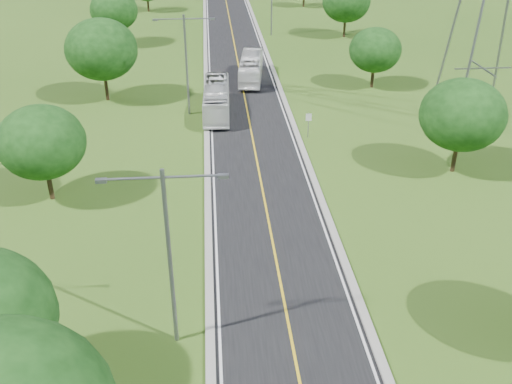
% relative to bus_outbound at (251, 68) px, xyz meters
% --- Properties ---
extents(ground, '(260.00, 260.00, 0.00)m').
position_rel_bus_outbound_xyz_m(ground, '(-1.19, 4.25, -1.51)').
color(ground, '#305217').
rests_on(ground, ground).
extents(road, '(8.00, 150.00, 0.06)m').
position_rel_bus_outbound_xyz_m(road, '(-1.19, 10.25, -1.48)').
color(road, black).
rests_on(road, ground).
extents(curb_left, '(0.50, 150.00, 0.22)m').
position_rel_bus_outbound_xyz_m(curb_left, '(-5.44, 10.25, -1.40)').
color(curb_left, gray).
rests_on(curb_left, ground).
extents(curb_right, '(0.50, 150.00, 0.22)m').
position_rel_bus_outbound_xyz_m(curb_right, '(3.06, 10.25, -1.40)').
color(curb_right, gray).
rests_on(curb_right, ground).
extents(speed_limit_sign, '(0.55, 0.09, 2.40)m').
position_rel_bus_outbound_xyz_m(speed_limit_sign, '(4.01, -17.76, 0.09)').
color(speed_limit_sign, slate).
rests_on(speed_limit_sign, ground).
extents(streetlight_near_left, '(5.90, 0.25, 10.00)m').
position_rel_bus_outbound_xyz_m(streetlight_near_left, '(-7.19, -43.75, 4.44)').
color(streetlight_near_left, slate).
rests_on(streetlight_near_left, ground).
extents(streetlight_mid_left, '(5.90, 0.25, 10.00)m').
position_rel_bus_outbound_xyz_m(streetlight_mid_left, '(-7.19, -10.75, 4.44)').
color(streetlight_mid_left, slate).
rests_on(streetlight_mid_left, ground).
extents(tree_lb, '(6.30, 6.30, 7.33)m').
position_rel_bus_outbound_xyz_m(tree_lb, '(-17.19, -27.75, 3.14)').
color(tree_lb, black).
rests_on(tree_lb, ground).
extents(tree_lc, '(7.56, 7.56, 8.79)m').
position_rel_bus_outbound_xyz_m(tree_lc, '(-16.19, -5.75, 4.07)').
color(tree_lc, black).
rests_on(tree_lc, ground).
extents(tree_ld, '(6.72, 6.72, 7.82)m').
position_rel_bus_outbound_xyz_m(tree_ld, '(-18.19, 18.25, 3.45)').
color(tree_ld, black).
rests_on(tree_ld, ground).
extents(tree_rb, '(6.72, 6.72, 7.82)m').
position_rel_bus_outbound_xyz_m(tree_rb, '(14.81, -25.75, 3.45)').
color(tree_rb, black).
rests_on(tree_rb, ground).
extents(tree_rc, '(5.88, 5.88, 6.84)m').
position_rel_bus_outbound_xyz_m(tree_rc, '(13.81, -3.75, 2.83)').
color(tree_rc, black).
rests_on(tree_rc, ground).
extents(tree_rd, '(7.14, 7.14, 8.30)m').
position_rel_bus_outbound_xyz_m(tree_rd, '(15.81, 20.25, 3.76)').
color(tree_rd, black).
rests_on(tree_rd, ground).
extents(bus_outbound, '(3.69, 10.62, 2.90)m').
position_rel_bus_outbound_xyz_m(bus_outbound, '(0.00, 0.00, 0.00)').
color(bus_outbound, white).
rests_on(bus_outbound, road).
extents(bus_inbound, '(2.89, 10.83, 2.99)m').
position_rel_bus_outbound_xyz_m(bus_inbound, '(-4.34, -10.78, 0.05)').
color(bus_inbound, silver).
rests_on(bus_inbound, road).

